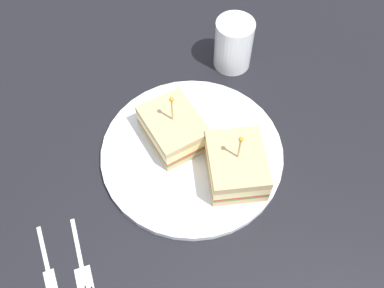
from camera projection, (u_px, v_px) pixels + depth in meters
The scene contains 7 objects.
ground_plane at pixel (192, 157), 69.15cm from camera, with size 113.06×113.06×2.00cm, color black.
plate at pixel (192, 152), 67.83cm from camera, with size 29.14×29.14×1.11cm, color white.
sandwich_half_front at pixel (236, 167), 62.70cm from camera, with size 12.98×12.76×10.41cm.
sandwich_half_back at pixel (174, 128), 66.58cm from camera, with size 11.67×12.67×10.30cm.
drink_glass at pixel (233, 45), 75.11cm from camera, with size 6.78×6.78×9.46cm.
fork at pixel (82, 269), 58.32cm from camera, with size 8.63×10.51×0.35cm.
knife at pixel (49, 277), 57.72cm from camera, with size 8.75×11.92×0.35cm.
Camera 1 is at (-29.17, -18.99, 58.79)cm, focal length 39.49 mm.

